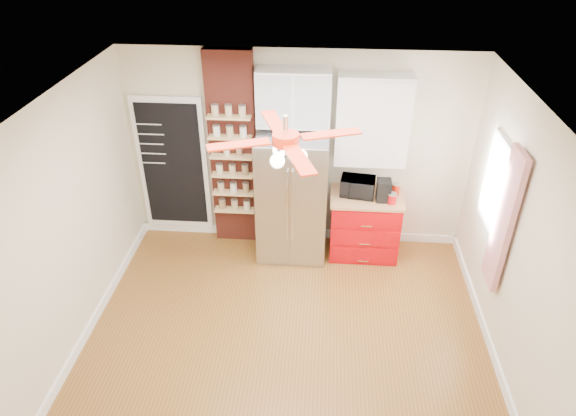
# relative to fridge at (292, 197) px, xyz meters

# --- Properties ---
(floor) EXTENTS (4.50, 4.50, 0.00)m
(floor) POSITION_rel_fridge_xyz_m (0.05, -1.63, -0.88)
(floor) COLOR brown
(floor) RESTS_ON ground
(ceiling) EXTENTS (4.50, 4.50, 0.00)m
(ceiling) POSITION_rel_fridge_xyz_m (0.05, -1.63, 1.83)
(ceiling) COLOR white
(ceiling) RESTS_ON wall_back
(wall_back) EXTENTS (4.50, 0.02, 2.70)m
(wall_back) POSITION_rel_fridge_xyz_m (0.05, 0.37, 0.48)
(wall_back) COLOR beige
(wall_back) RESTS_ON floor
(wall_front) EXTENTS (4.50, 0.02, 2.70)m
(wall_front) POSITION_rel_fridge_xyz_m (0.05, -3.63, 0.48)
(wall_front) COLOR beige
(wall_front) RESTS_ON floor
(wall_left) EXTENTS (0.02, 4.00, 2.70)m
(wall_left) POSITION_rel_fridge_xyz_m (-2.20, -1.63, 0.48)
(wall_left) COLOR beige
(wall_left) RESTS_ON floor
(wall_right) EXTENTS (0.02, 4.00, 2.70)m
(wall_right) POSITION_rel_fridge_xyz_m (2.30, -1.63, 0.48)
(wall_right) COLOR beige
(wall_right) RESTS_ON floor
(chalkboard) EXTENTS (0.95, 0.05, 1.95)m
(chalkboard) POSITION_rel_fridge_xyz_m (-1.65, 0.33, 0.23)
(chalkboard) COLOR white
(chalkboard) RESTS_ON wall_back
(brick_pillar) EXTENTS (0.60, 0.16, 2.70)m
(brick_pillar) POSITION_rel_fridge_xyz_m (-0.80, 0.29, 0.48)
(brick_pillar) COLOR maroon
(brick_pillar) RESTS_ON floor
(fridge) EXTENTS (0.90, 0.70, 1.75)m
(fridge) POSITION_rel_fridge_xyz_m (0.00, 0.00, 0.00)
(fridge) COLOR #A2A2A7
(fridge) RESTS_ON floor
(upper_glass_cabinet) EXTENTS (0.90, 0.35, 0.70)m
(upper_glass_cabinet) POSITION_rel_fridge_xyz_m (0.00, 0.20, 1.27)
(upper_glass_cabinet) COLOR white
(upper_glass_cabinet) RESTS_ON wall_back
(red_cabinet) EXTENTS (0.94, 0.64, 0.90)m
(red_cabinet) POSITION_rel_fridge_xyz_m (0.97, 0.05, -0.42)
(red_cabinet) COLOR #BC040B
(red_cabinet) RESTS_ON floor
(upper_shelf_unit) EXTENTS (0.90, 0.30, 1.15)m
(upper_shelf_unit) POSITION_rel_fridge_xyz_m (0.97, 0.22, 1.00)
(upper_shelf_unit) COLOR white
(upper_shelf_unit) RESTS_ON wall_back
(window) EXTENTS (0.04, 0.75, 1.05)m
(window) POSITION_rel_fridge_xyz_m (2.28, -0.73, 0.68)
(window) COLOR white
(window) RESTS_ON wall_right
(curtain) EXTENTS (0.06, 0.40, 1.55)m
(curtain) POSITION_rel_fridge_xyz_m (2.23, -1.28, 0.57)
(curtain) COLOR #AF171E
(curtain) RESTS_ON wall_right
(ceiling_fan) EXTENTS (1.40, 1.40, 0.44)m
(ceiling_fan) POSITION_rel_fridge_xyz_m (0.05, -1.63, 1.55)
(ceiling_fan) COLOR silver
(ceiling_fan) RESTS_ON ceiling
(toaster_oven) EXTENTS (0.47, 0.35, 0.24)m
(toaster_oven) POSITION_rel_fridge_xyz_m (0.84, 0.07, 0.15)
(toaster_oven) COLOR black
(toaster_oven) RESTS_ON red_cabinet
(coffee_maker) EXTENTS (0.18, 0.20, 0.28)m
(coffee_maker) POSITION_rel_fridge_xyz_m (1.17, -0.03, 0.17)
(coffee_maker) COLOR black
(coffee_maker) RESTS_ON red_cabinet
(canister_left) EXTENTS (0.12, 0.12, 0.13)m
(canister_left) POSITION_rel_fridge_xyz_m (1.27, -0.11, 0.09)
(canister_left) COLOR #B30910
(canister_left) RESTS_ON red_cabinet
(canister_right) EXTENTS (0.12, 0.12, 0.14)m
(canister_right) POSITION_rel_fridge_xyz_m (1.34, 0.13, 0.10)
(canister_right) COLOR #AD1C09
(canister_right) RESTS_ON red_cabinet
(pantry_jar_oats) EXTENTS (0.11, 0.11, 0.14)m
(pantry_jar_oats) POSITION_rel_fridge_xyz_m (-0.86, 0.15, 0.57)
(pantry_jar_oats) COLOR beige
(pantry_jar_oats) RESTS_ON brick_pillar
(pantry_jar_beans) EXTENTS (0.09, 0.09, 0.12)m
(pantry_jar_beans) POSITION_rel_fridge_xyz_m (-0.70, 0.15, 0.56)
(pantry_jar_beans) COLOR #936B4B
(pantry_jar_beans) RESTS_ON brick_pillar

